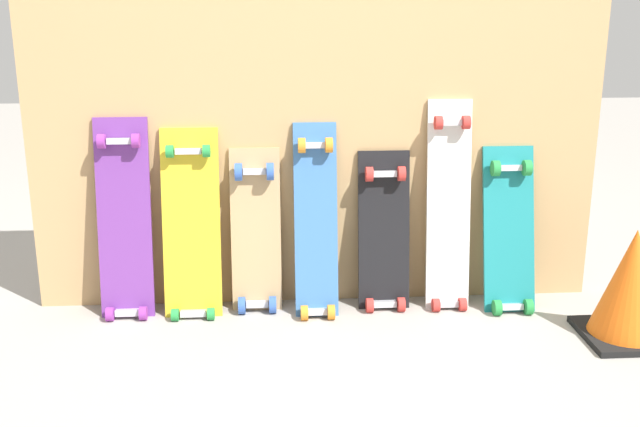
{
  "coord_description": "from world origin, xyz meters",
  "views": [
    {
      "loc": [
        -0.2,
        -2.95,
        1.25
      ],
      "look_at": [
        0.0,
        -0.07,
        0.41
      ],
      "focal_mm": 43.24,
      "sensor_mm": 36.0,
      "label": 1
    }
  ],
  "objects_px": {
    "skateboard_natural": "(256,238)",
    "traffic_cone": "(631,286)",
    "skateboard_blue": "(316,229)",
    "skateboard_teal": "(509,237)",
    "skateboard_yellow": "(192,233)",
    "skateboard_white": "(449,214)",
    "skateboard_purple": "(125,227)",
    "skateboard_black": "(384,239)"
  },
  "relations": [
    {
      "from": "skateboard_yellow",
      "to": "traffic_cone",
      "type": "height_order",
      "value": "skateboard_yellow"
    },
    {
      "from": "skateboard_yellow",
      "to": "skateboard_blue",
      "type": "height_order",
      "value": "skateboard_blue"
    },
    {
      "from": "skateboard_blue",
      "to": "skateboard_white",
      "type": "relative_size",
      "value": 0.91
    },
    {
      "from": "skateboard_yellow",
      "to": "skateboard_teal",
      "type": "distance_m",
      "value": 1.27
    },
    {
      "from": "skateboard_white",
      "to": "skateboard_black",
      "type": "bearing_deg",
      "value": 179.49
    },
    {
      "from": "skateboard_purple",
      "to": "skateboard_teal",
      "type": "bearing_deg",
      "value": -1.19
    },
    {
      "from": "skateboard_blue",
      "to": "skateboard_black",
      "type": "height_order",
      "value": "skateboard_blue"
    },
    {
      "from": "skateboard_white",
      "to": "skateboard_purple",
      "type": "bearing_deg",
      "value": -179.88
    },
    {
      "from": "skateboard_blue",
      "to": "traffic_cone",
      "type": "bearing_deg",
      "value": -16.96
    },
    {
      "from": "skateboard_natural",
      "to": "skateboard_yellow",
      "type": "bearing_deg",
      "value": -174.59
    },
    {
      "from": "skateboard_teal",
      "to": "traffic_cone",
      "type": "height_order",
      "value": "skateboard_teal"
    },
    {
      "from": "traffic_cone",
      "to": "skateboard_yellow",
      "type": "bearing_deg",
      "value": 167.38
    },
    {
      "from": "skateboard_blue",
      "to": "traffic_cone",
      "type": "relative_size",
      "value": 1.93
    },
    {
      "from": "skateboard_purple",
      "to": "traffic_cone",
      "type": "bearing_deg",
      "value": -11.18
    },
    {
      "from": "skateboard_blue",
      "to": "skateboard_teal",
      "type": "bearing_deg",
      "value": -0.41
    },
    {
      "from": "skateboard_natural",
      "to": "traffic_cone",
      "type": "relative_size",
      "value": 1.68
    },
    {
      "from": "skateboard_purple",
      "to": "skateboard_black",
      "type": "xyz_separation_m",
      "value": [
        1.03,
        0.01,
        -0.07
      ]
    },
    {
      "from": "traffic_cone",
      "to": "skateboard_purple",
      "type": "bearing_deg",
      "value": 168.82
    },
    {
      "from": "skateboard_yellow",
      "to": "skateboard_white",
      "type": "height_order",
      "value": "skateboard_white"
    },
    {
      "from": "skateboard_black",
      "to": "traffic_cone",
      "type": "bearing_deg",
      "value": -23.75
    },
    {
      "from": "skateboard_natural",
      "to": "traffic_cone",
      "type": "distance_m",
      "value": 1.43
    },
    {
      "from": "skateboard_teal",
      "to": "skateboard_white",
      "type": "bearing_deg",
      "value": 171.92
    },
    {
      "from": "skateboard_blue",
      "to": "skateboard_black",
      "type": "relative_size",
      "value": 1.17
    },
    {
      "from": "skateboard_blue",
      "to": "skateboard_purple",
      "type": "bearing_deg",
      "value": 177.99
    },
    {
      "from": "skateboard_purple",
      "to": "skateboard_black",
      "type": "bearing_deg",
      "value": 0.28
    },
    {
      "from": "skateboard_black",
      "to": "traffic_cone",
      "type": "height_order",
      "value": "skateboard_black"
    },
    {
      "from": "skateboard_blue",
      "to": "skateboard_white",
      "type": "xyz_separation_m",
      "value": [
        0.54,
        0.03,
        0.04
      ]
    },
    {
      "from": "skateboard_natural",
      "to": "skateboard_purple",
      "type": "bearing_deg",
      "value": -178.32
    },
    {
      "from": "traffic_cone",
      "to": "skateboard_natural",
      "type": "bearing_deg",
      "value": 164.24
    },
    {
      "from": "skateboard_yellow",
      "to": "skateboard_blue",
      "type": "xyz_separation_m",
      "value": [
        0.49,
        -0.02,
        0.01
      ]
    },
    {
      "from": "skateboard_purple",
      "to": "skateboard_natural",
      "type": "height_order",
      "value": "skateboard_purple"
    },
    {
      "from": "skateboard_blue",
      "to": "skateboard_white",
      "type": "height_order",
      "value": "skateboard_white"
    },
    {
      "from": "skateboard_yellow",
      "to": "skateboard_natural",
      "type": "xyz_separation_m",
      "value": [
        0.25,
        0.02,
        -0.04
      ]
    },
    {
      "from": "skateboard_yellow",
      "to": "skateboard_white",
      "type": "distance_m",
      "value": 1.03
    },
    {
      "from": "traffic_cone",
      "to": "skateboard_white",
      "type": "bearing_deg",
      "value": 147.97
    },
    {
      "from": "skateboard_natural",
      "to": "skateboard_black",
      "type": "distance_m",
      "value": 0.52
    },
    {
      "from": "skateboard_yellow",
      "to": "skateboard_white",
      "type": "xyz_separation_m",
      "value": [
        1.03,
        0.01,
        0.05
      ]
    },
    {
      "from": "skateboard_yellow",
      "to": "skateboard_natural",
      "type": "relative_size",
      "value": 1.13
    },
    {
      "from": "skateboard_blue",
      "to": "skateboard_teal",
      "type": "height_order",
      "value": "skateboard_blue"
    },
    {
      "from": "skateboard_purple",
      "to": "skateboard_natural",
      "type": "relative_size",
      "value": 1.19
    },
    {
      "from": "skateboard_white",
      "to": "skateboard_teal",
      "type": "relative_size",
      "value": 1.27
    },
    {
      "from": "skateboard_natural",
      "to": "skateboard_black",
      "type": "bearing_deg",
      "value": -1.11
    }
  ]
}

